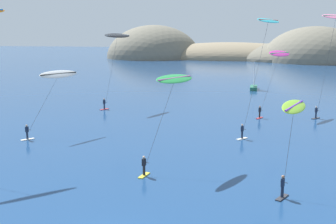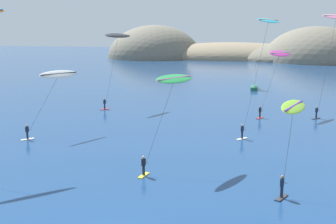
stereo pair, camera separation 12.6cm
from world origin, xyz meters
name	(u,v)px [view 1 (the left image)]	position (x,y,z in m)	size (l,w,h in m)	color
headland_island	(251,59)	(5.68, 166.70, 0.00)	(130.35, 58.36, 29.63)	#6B6656
sailboat_near	(254,86)	(7.44, 67.55, 0.64)	(1.46, 5.89, 5.70)	#23664C
kitesurfer_magenta	(278,58)	(10.69, 41.14, 8.09)	(4.98, 7.23, 9.14)	red
kitesurfer_green	(172,86)	(0.61, 15.06, 7.09)	(3.88, 7.11, 8.04)	yellow
kitesurfer_pink	(335,23)	(17.80, 40.66, 12.81)	(5.17, 5.11, 14.09)	#2D2D33
kitesurfer_white	(56,79)	(-14.79, 24.13, 6.31)	(4.35, 7.42, 7.33)	silver
kitesurfer_lime	(293,113)	(10.40, 10.81, 5.83)	(2.84, 5.38, 6.71)	#2D2D33
kitesurfer_cyan	(266,29)	(8.67, 29.94, 11.93)	(4.86, 8.19, 13.28)	silver
kitesurfer_black	(116,41)	(-13.56, 42.42, 10.34)	(3.61, 6.79, 11.51)	red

